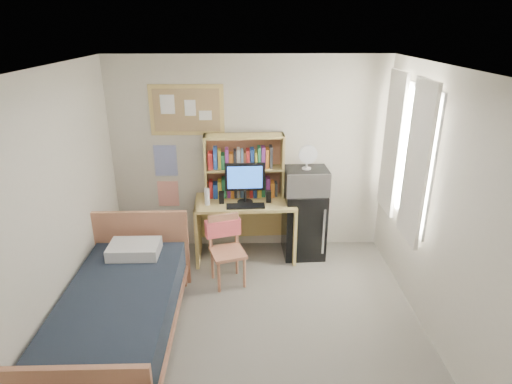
{
  "coord_description": "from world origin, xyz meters",
  "views": [
    {
      "loc": [
        -0.01,
        -3.34,
        2.95
      ],
      "look_at": [
        0.08,
        1.2,
        1.15
      ],
      "focal_mm": 30.0,
      "sensor_mm": 36.0,
      "label": 1
    }
  ],
  "objects_px": {
    "desk": "(245,229)",
    "mini_fridge": "(304,223)",
    "desk_fan": "(307,158)",
    "desk_chair": "(228,252)",
    "monitor": "(245,183)",
    "bulletin_board": "(187,110)",
    "speaker_right": "(268,196)",
    "microwave": "(306,181)",
    "speaker_left": "(221,197)",
    "bed": "(120,320)"
  },
  "relations": [
    {
      "from": "bulletin_board",
      "to": "desk_fan",
      "type": "relative_size",
      "value": 3.24
    },
    {
      "from": "speaker_right",
      "to": "microwave",
      "type": "xyz_separation_m",
      "value": [
        0.48,
        0.08,
        0.18
      ]
    },
    {
      "from": "bed",
      "to": "desk_chair",
      "type": "bearing_deg",
      "value": 46.28
    },
    {
      "from": "desk_chair",
      "to": "desk_fan",
      "type": "height_order",
      "value": "desk_fan"
    },
    {
      "from": "bulletin_board",
      "to": "speaker_right",
      "type": "relative_size",
      "value": 6.09
    },
    {
      "from": "speaker_left",
      "to": "desk_fan",
      "type": "height_order",
      "value": "desk_fan"
    },
    {
      "from": "monitor",
      "to": "desk_fan",
      "type": "height_order",
      "value": "desk_fan"
    },
    {
      "from": "mini_fridge",
      "to": "microwave",
      "type": "xyz_separation_m",
      "value": [
        0.0,
        -0.02,
        0.61
      ]
    },
    {
      "from": "mini_fridge",
      "to": "bulletin_board",
      "type": "bearing_deg",
      "value": 167.4
    },
    {
      "from": "bed",
      "to": "desk_fan",
      "type": "relative_size",
      "value": 7.25
    },
    {
      "from": "monitor",
      "to": "desk_fan",
      "type": "relative_size",
      "value": 1.84
    },
    {
      "from": "desk_fan",
      "to": "mini_fridge",
      "type": "bearing_deg",
      "value": 90.0
    },
    {
      "from": "desk",
      "to": "desk_chair",
      "type": "relative_size",
      "value": 1.53
    },
    {
      "from": "microwave",
      "to": "desk_fan",
      "type": "height_order",
      "value": "desk_fan"
    },
    {
      "from": "bulletin_board",
      "to": "desk",
      "type": "xyz_separation_m",
      "value": [
        0.73,
        -0.33,
        -1.52
      ]
    },
    {
      "from": "desk",
      "to": "speaker_right",
      "type": "xyz_separation_m",
      "value": [
        0.3,
        -0.05,
        0.48
      ]
    },
    {
      "from": "mini_fridge",
      "to": "monitor",
      "type": "distance_m",
      "value": 1.0
    },
    {
      "from": "speaker_left",
      "to": "monitor",
      "type": "bearing_deg",
      "value": 0.0
    },
    {
      "from": "mini_fridge",
      "to": "monitor",
      "type": "relative_size",
      "value": 1.7
    },
    {
      "from": "monitor",
      "to": "speaker_right",
      "type": "bearing_deg",
      "value": 0.0
    },
    {
      "from": "mini_fridge",
      "to": "desk_fan",
      "type": "xyz_separation_m",
      "value": [
        0.0,
        -0.02,
        0.91
      ]
    },
    {
      "from": "bulletin_board",
      "to": "speaker_left",
      "type": "relative_size",
      "value": 5.98
    },
    {
      "from": "bulletin_board",
      "to": "speaker_left",
      "type": "bearing_deg",
      "value": -42.85
    },
    {
      "from": "bulletin_board",
      "to": "speaker_right",
      "type": "bearing_deg",
      "value": -19.95
    },
    {
      "from": "desk_fan",
      "to": "bed",
      "type": "bearing_deg",
      "value": -141.21
    },
    {
      "from": "desk_chair",
      "to": "monitor",
      "type": "xyz_separation_m",
      "value": [
        0.21,
        0.59,
        0.65
      ]
    },
    {
      "from": "desk_chair",
      "to": "bed",
      "type": "xyz_separation_m",
      "value": [
        -1.0,
        -1.06,
        -0.13
      ]
    },
    {
      "from": "desk_chair",
      "to": "speaker_right",
      "type": "relative_size",
      "value": 5.45
    },
    {
      "from": "desk",
      "to": "mini_fridge",
      "type": "distance_m",
      "value": 0.79
    },
    {
      "from": "desk_chair",
      "to": "bed",
      "type": "bearing_deg",
      "value": -151.25
    },
    {
      "from": "desk",
      "to": "speaker_right",
      "type": "relative_size",
      "value": 8.35
    },
    {
      "from": "bulletin_board",
      "to": "bed",
      "type": "xyz_separation_m",
      "value": [
        -0.47,
        -2.03,
        -1.63
      ]
    },
    {
      "from": "speaker_left",
      "to": "microwave",
      "type": "distance_m",
      "value": 1.1
    },
    {
      "from": "desk_fan",
      "to": "speaker_left",
      "type": "bearing_deg",
      "value": -176.72
    },
    {
      "from": "desk_chair",
      "to": "microwave",
      "type": "height_order",
      "value": "microwave"
    },
    {
      "from": "monitor",
      "to": "desk_fan",
      "type": "distance_m",
      "value": 0.84
    },
    {
      "from": "bed",
      "to": "desk_fan",
      "type": "xyz_separation_m",
      "value": [
        1.99,
        1.74,
        1.08
      ]
    },
    {
      "from": "desk_chair",
      "to": "mini_fridge",
      "type": "distance_m",
      "value": 1.21
    },
    {
      "from": "microwave",
      "to": "speaker_right",
      "type": "bearing_deg",
      "value": -172.62
    },
    {
      "from": "bulletin_board",
      "to": "bed",
      "type": "height_order",
      "value": "bulletin_board"
    },
    {
      "from": "speaker_right",
      "to": "microwave",
      "type": "relative_size",
      "value": 0.28
    },
    {
      "from": "mini_fridge",
      "to": "speaker_right",
      "type": "bearing_deg",
      "value": -170.31
    },
    {
      "from": "desk",
      "to": "desk_fan",
      "type": "bearing_deg",
      "value": 0.25
    },
    {
      "from": "mini_fridge",
      "to": "monitor",
      "type": "height_order",
      "value": "monitor"
    },
    {
      "from": "bulletin_board",
      "to": "desk_chair",
      "type": "distance_m",
      "value": 1.86
    },
    {
      "from": "desk",
      "to": "speaker_right",
      "type": "height_order",
      "value": "speaker_right"
    },
    {
      "from": "desk",
      "to": "microwave",
      "type": "bearing_deg",
      "value": 0.25
    },
    {
      "from": "mini_fridge",
      "to": "microwave",
      "type": "distance_m",
      "value": 0.61
    },
    {
      "from": "desk",
      "to": "bed",
      "type": "distance_m",
      "value": 2.09
    },
    {
      "from": "desk_chair",
      "to": "speaker_left",
      "type": "bearing_deg",
      "value": 81.19
    }
  ]
}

